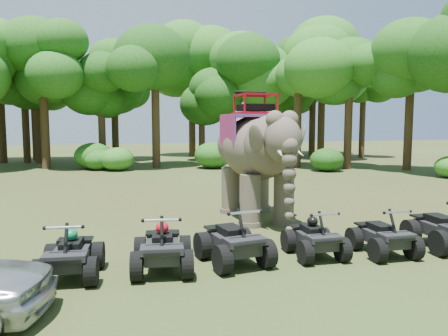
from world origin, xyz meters
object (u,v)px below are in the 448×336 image
(atv_0, at_px, (70,249))
(atv_1, at_px, (162,242))
(atv_3, at_px, (315,233))
(atv_4, at_px, (383,230))
(elephant, at_px, (256,155))
(atv_2, at_px, (233,235))
(atv_5, at_px, (444,223))

(atv_0, xyz_separation_m, atv_1, (1.90, -0.06, 0.03))
(atv_3, bearing_deg, atv_1, -177.44)
(atv_0, relative_size, atv_4, 1.03)
(atv_0, distance_m, atv_1, 1.90)
(elephant, xyz_separation_m, atv_1, (-3.66, -4.49, -1.48))
(atv_1, bearing_deg, atv_2, 11.31)
(elephant, xyz_separation_m, atv_0, (-5.56, -4.43, -1.51))
(atv_4, bearing_deg, atv_0, 179.37)
(atv_0, xyz_separation_m, atv_2, (3.53, 0.05, 0.05))
(atv_3, xyz_separation_m, atv_5, (3.51, -0.20, 0.08))
(atv_3, height_order, atv_4, atv_4)
(atv_0, bearing_deg, atv_1, 4.01)
(atv_3, xyz_separation_m, atv_4, (1.69, -0.27, 0.01))
(atv_2, relative_size, atv_5, 1.00)
(atv_2, height_order, atv_4, atv_2)
(elephant, distance_m, atv_0, 7.27)
(elephant, distance_m, atv_5, 5.96)
(atv_1, xyz_separation_m, atv_4, (5.35, -0.18, -0.05))
(atv_1, relative_size, atv_3, 1.10)
(atv_2, bearing_deg, atv_0, 171.56)
(elephant, height_order, atv_3, elephant)
(atv_1, height_order, atv_4, atv_1)
(atv_1, bearing_deg, atv_0, -174.36)
(elephant, distance_m, atv_4, 5.20)
(atv_4, bearing_deg, atv_5, 3.27)
(atv_0, height_order, atv_4, atv_0)
(atv_0, bearing_deg, atv_5, 4.69)
(elephant, distance_m, atv_1, 5.98)
(atv_1, height_order, atv_5, atv_5)
(atv_0, bearing_deg, atv_4, 3.91)
(atv_4, bearing_deg, atv_1, 179.34)
(elephant, height_order, atv_4, elephant)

